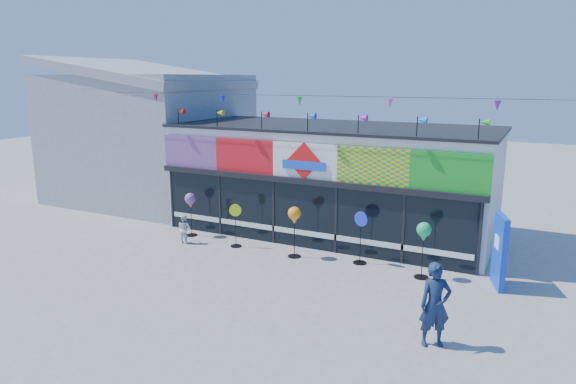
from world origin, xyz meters
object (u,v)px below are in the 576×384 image
Objects in this scene: spinner_2 at (294,217)px; spinner_4 at (424,234)px; spinner_0 at (190,202)px; spinner_3 at (361,236)px; child at (184,229)px; spinner_1 at (236,224)px; adult_man at (435,305)px; blue_sign at (500,251)px.

spinner_2 and spinner_4 have the same top height.
spinner_0 is 0.96× the size of spinner_3.
spinner_4 is (4.21, 0.06, 0.00)m from spinner_2.
spinner_3 is at bearing 10.53° from spinner_2.
child is (-4.22, -0.44, -0.85)m from spinner_2.
spinner_4 is (6.54, 0.02, 0.57)m from spinner_1.
spinner_4 is (2.05, -0.34, 0.47)m from spinner_3.
spinner_3 is (2.16, 0.40, -0.47)m from spinner_2.
spinner_4 reaches higher than child.
spinner_3 is at bearing -167.16° from child.
spinner_1 is 8.57m from adult_man.
adult_man is at bearing -53.07° from spinner_3.
spinner_3 is 6.45m from child.
spinner_0 is at bearing 175.25° from spinner_2.
blue_sign is at bearing 2.27° from spinner_1.
spinner_0 is at bearing 171.23° from spinner_1.
spinner_2 is 6.57m from adult_man.
blue_sign is 2.13m from spinner_4.
spinner_2 is at bearing -4.75° from spinner_0.
spinner_2 is at bearing 165.44° from blue_sign.
spinner_3 is at bearing 4.64° from spinner_1.
spinner_4 is at bearing 0.20° from spinner_1.
child is at bearing -172.49° from spinner_3.
blue_sign is 1.28× the size of spinner_0.
adult_man is (3.17, -4.21, 0.05)m from spinner_3.
spinner_0 is 0.96× the size of spinner_2.
spinner_4 is at bearing -171.28° from child.
spinner_0 is 1.18m from child.
spinner_4 is 8.49m from child.
spinner_0 reaches higher than spinner_1.
child is at bearing 129.70° from adult_man.
blue_sign is 4.14m from spinner_3.
spinner_2 is (-6.30, -0.38, 0.32)m from blue_sign.
child is at bearing -69.41° from spinner_0.
spinner_1 is at bearing 122.46° from adult_man.
blue_sign is 10.83m from spinner_0.
spinner_2 is 2.25m from spinner_3.
spinner_0 is 2.28m from spinner_1.
blue_sign is at bearing -0.31° from spinner_3.
spinner_0 is 6.70m from spinner_3.
spinner_4 is at bearing 0.81° from spinner_2.
blue_sign reaches higher than spinner_4.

